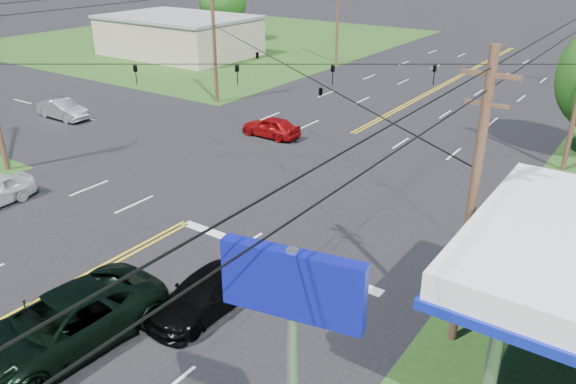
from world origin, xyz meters
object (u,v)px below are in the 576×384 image
Objects in this scene: pole_nw at (214,40)px; polesign_se at (292,341)px; sedan_silver at (63,109)px; pickup_dkgreen at (63,324)px; suv_black at (206,293)px; pole_left_far at (338,12)px; pole_se at (472,204)px; retail_nw at (179,37)px.

pole_nw is 37.74m from polesign_se.
polesign_se is at bearing -118.64° from sedan_silver.
pickup_dkgreen is 11.44m from polesign_se.
polesign_se reaches higher than suv_black.
pole_left_far is at bearing 113.16° from pickup_dkgreen.
suv_black is (-7.70, -3.37, -4.23)m from pole_se.
pole_nw is at bearing 133.57° from polesign_se.
sedan_silver is at bearing -64.56° from retail_nw.
pole_se is at bearing 40.06° from pickup_dkgreen.
pole_se is 31.62m from pole_nw.
suv_black is at bearing -65.61° from pole_left_far.
polesign_se is at bearing -7.26° from pickup_dkgreen.
pole_se reaches higher than polesign_se.
pole_nw is at bearing 125.52° from pickup_dkgreen.
pole_left_far is 47.43m from pickup_dkgreen.
suv_black is (18.30, -40.37, -4.48)m from pole_left_far.
sedan_silver is (-6.06, -29.00, -4.45)m from pole_left_far.
retail_nw is at bearing 142.59° from pole_nw.
pole_left_far is at bearing 90.00° from pole_nw.
retail_nw is 2.42× the size of pickup_dkgreen.
retail_nw is 3.38× the size of suv_black.
suv_black is 0.61× the size of polesign_se.
polesign_se is (26.00, -27.33, 1.24)m from pole_nw.
pickup_dkgreen is 1.40× the size of suv_black.
polesign_se is at bearing -36.70° from suv_black.
pole_nw reaches higher than pickup_dkgreen.
pole_left_far reaches higher than retail_nw.
pole_nw is at bearing 145.30° from pole_se.
pole_left_far reaches higher than sedan_silver.
suv_black is (35.30, -34.37, -1.31)m from retail_nw.
pickup_dkgreen is (33.00, -38.45, -1.08)m from retail_nw.
sedan_silver is 0.56× the size of polesign_se.
sedan_silver is (-22.06, 15.45, -0.20)m from pickup_dkgreen.
pole_se is 9.41m from suv_black.
pole_left_far reaches higher than suv_black.
pole_left_far is 2.11× the size of suv_black.
polesign_se is (7.70, -5.96, 5.46)m from suv_black.
pole_nw is (-26.00, 18.00, 0.00)m from pole_se.
pole_se is at bearing 90.00° from polesign_se.
polesign_se is at bearing -90.00° from pole_se.
sedan_silver is at bearing 151.61° from polesign_se.
retail_nw is 1.60× the size of pole_left_far.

